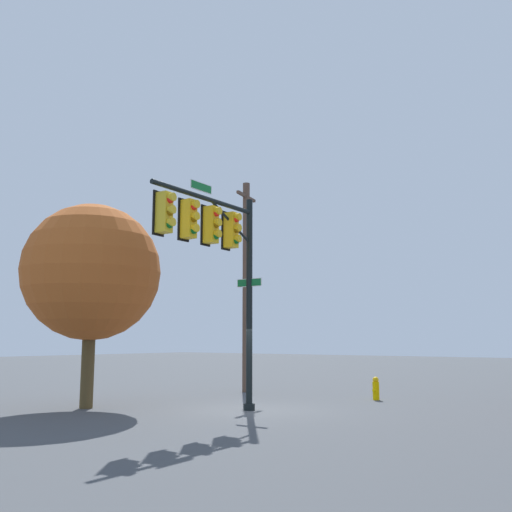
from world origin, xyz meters
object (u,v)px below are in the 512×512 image
Objects in this scene: signal_pole_assembly at (215,243)px; tree_near at (92,272)px; utility_pole at (246,282)px; fire_hydrant at (376,388)px.

tree_near is at bearing -79.41° from signal_pole_assembly.
fire_hydrant is (-0.29, 5.73, -4.20)m from utility_pole.
tree_near is (7.54, -0.65, -0.24)m from utility_pole.
utility_pole reaches higher than signal_pole_assembly.
fire_hydrant is 0.13× the size of tree_near.
signal_pole_assembly is 1.01× the size of tree_near.
utility_pole is at bearing 175.10° from tree_near.
utility_pole is 1.36× the size of tree_near.
signal_pole_assembly reaches higher than fire_hydrant.
signal_pole_assembly is 8.54m from fire_hydrant.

